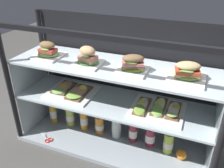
% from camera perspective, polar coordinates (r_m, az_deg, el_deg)
% --- Properties ---
extents(ground_plane, '(6.00, 6.00, 0.02)m').
position_cam_1_polar(ground_plane, '(1.90, 0.00, -14.33)').
color(ground_plane, '#464541').
rests_on(ground_plane, ground).
extents(case_base_deck, '(1.42, 0.45, 0.03)m').
position_cam_1_polar(case_base_deck, '(1.88, 0.00, -13.75)').
color(case_base_deck, '#99A3AA').
rests_on(case_base_deck, ground).
extents(case_frame, '(1.42, 0.45, 0.92)m').
position_cam_1_polar(case_frame, '(1.70, 1.50, 1.22)').
color(case_frame, black).
rests_on(case_frame, ground).
extents(riser_lower_tier, '(1.35, 0.38, 0.34)m').
position_cam_1_polar(riser_lower_tier, '(1.76, 0.00, -9.21)').
color(riser_lower_tier, silver).
rests_on(riser_lower_tier, case_base_deck).
extents(shelf_lower_glass, '(1.36, 0.40, 0.01)m').
position_cam_1_polar(shelf_lower_glass, '(1.66, 0.00, -4.29)').
color(shelf_lower_glass, silver).
rests_on(shelf_lower_glass, riser_lower_tier).
extents(riser_upper_tier, '(1.35, 0.38, 0.25)m').
position_cam_1_polar(riser_upper_tier, '(1.59, 0.00, -0.22)').
color(riser_upper_tier, silver).
rests_on(riser_upper_tier, shelf_lower_glass).
extents(shelf_upper_glass, '(1.36, 0.40, 0.01)m').
position_cam_1_polar(shelf_upper_glass, '(1.54, 0.00, 4.18)').
color(shelf_upper_glass, silver).
rests_on(shelf_upper_glass, riser_upper_tier).
extents(plated_roll_sandwich_far_left, '(0.19, 0.19, 0.11)m').
position_cam_1_polar(plated_roll_sandwich_far_left, '(1.72, -15.02, 7.49)').
color(plated_roll_sandwich_far_left, white).
rests_on(plated_roll_sandwich_far_left, shelf_upper_glass).
extents(plated_roll_sandwich_left_of_center, '(0.18, 0.18, 0.12)m').
position_cam_1_polar(plated_roll_sandwich_left_of_center, '(1.54, -5.79, 6.22)').
color(plated_roll_sandwich_left_of_center, white).
rests_on(plated_roll_sandwich_left_of_center, shelf_upper_glass).
extents(plated_roll_sandwich_far_right, '(0.18, 0.18, 0.11)m').
position_cam_1_polar(plated_roll_sandwich_far_right, '(1.44, 4.98, 4.51)').
color(plated_roll_sandwich_far_right, white).
rests_on(plated_roll_sandwich_far_right, shelf_upper_glass).
extents(plated_roll_sandwich_near_right_corner, '(0.21, 0.21, 0.11)m').
position_cam_1_polar(plated_roll_sandwich_near_right_corner, '(1.40, 17.47, 2.45)').
color(plated_roll_sandwich_near_right_corner, white).
rests_on(plated_roll_sandwich_near_right_corner, shelf_upper_glass).
extents(open_sandwich_tray_mid_right, '(0.34, 0.30, 0.06)m').
position_cam_1_polar(open_sandwich_tray_mid_right, '(1.77, -9.66, -1.68)').
color(open_sandwich_tray_mid_right, white).
rests_on(open_sandwich_tray_mid_right, shelf_lower_glass).
extents(open_sandwich_tray_mid_left, '(0.34, 0.30, 0.06)m').
position_cam_1_polar(open_sandwich_tray_mid_left, '(1.57, 10.80, -5.84)').
color(open_sandwich_tray_mid_left, white).
rests_on(open_sandwich_tray_mid_left, shelf_lower_glass).
extents(juice_bottle_front_right_end, '(0.06, 0.06, 0.24)m').
position_cam_1_polar(juice_bottle_front_right_end, '(2.07, -13.84, -6.48)').
color(juice_bottle_front_right_end, gold).
rests_on(juice_bottle_front_right_end, case_base_deck).
extents(juice_bottle_back_center, '(0.07, 0.07, 0.21)m').
position_cam_1_polar(juice_bottle_back_center, '(2.01, -9.96, -7.38)').
color(juice_bottle_back_center, '#B9C952').
rests_on(juice_bottle_back_center, case_base_deck).
extents(juice_bottle_front_middle, '(0.06, 0.06, 0.23)m').
position_cam_1_polar(juice_bottle_front_middle, '(1.95, -6.73, -8.24)').
color(juice_bottle_front_middle, orange).
rests_on(juice_bottle_front_middle, case_base_deck).
extents(juice_bottle_front_fourth, '(0.07, 0.07, 0.19)m').
position_cam_1_polar(juice_bottle_front_fourth, '(1.91, -3.01, -9.54)').
color(juice_bottle_front_fourth, orange).
rests_on(juice_bottle_front_fourth, case_base_deck).
extents(juice_bottle_near_post, '(0.07, 0.07, 0.25)m').
position_cam_1_polar(juice_bottle_near_post, '(1.85, 1.04, -9.78)').
color(juice_bottle_near_post, white).
rests_on(juice_bottle_near_post, case_base_deck).
extents(juice_bottle_back_right, '(0.06, 0.06, 0.23)m').
position_cam_1_polar(juice_bottle_back_right, '(1.83, 5.08, -11.11)').
color(juice_bottle_back_right, maroon).
rests_on(juice_bottle_back_right, case_base_deck).
extents(juice_bottle_front_left_end, '(0.07, 0.07, 0.20)m').
position_cam_1_polar(juice_bottle_front_left_end, '(1.81, 9.09, -12.23)').
color(juice_bottle_front_left_end, maroon).
rests_on(juice_bottle_front_left_end, case_base_deck).
extents(juice_bottle_tucked_behind, '(0.07, 0.07, 0.21)m').
position_cam_1_polar(juice_bottle_tucked_behind, '(1.78, 13.33, -13.37)').
color(juice_bottle_tucked_behind, '#BCD544').
rests_on(juice_bottle_tucked_behind, case_base_deck).
extents(orange_fruit_beside_bottles, '(0.07, 0.07, 0.07)m').
position_cam_1_polar(orange_fruit_beside_bottles, '(1.78, 16.22, -15.85)').
color(orange_fruit_beside_bottles, orange).
rests_on(orange_fruit_beside_bottles, case_base_deck).
extents(kitchen_scissors, '(0.20, 0.16, 0.01)m').
position_cam_1_polar(kitchen_scissors, '(1.95, -15.16, -12.37)').
color(kitchen_scissors, silver).
rests_on(kitchen_scissors, case_base_deck).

